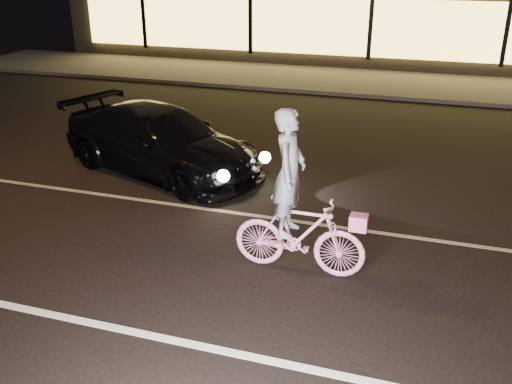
% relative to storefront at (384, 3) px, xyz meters
% --- Properties ---
extents(ground, '(90.00, 90.00, 0.00)m').
position_rel_storefront_xyz_m(ground, '(0.00, -18.97, -2.15)').
color(ground, black).
rests_on(ground, ground).
extents(lane_stripe_near, '(60.00, 0.12, 0.01)m').
position_rel_storefront_xyz_m(lane_stripe_near, '(0.00, -20.47, -2.14)').
color(lane_stripe_near, silver).
rests_on(lane_stripe_near, ground).
extents(lane_stripe_far, '(60.00, 0.10, 0.01)m').
position_rel_storefront_xyz_m(lane_stripe_far, '(0.00, -16.97, -2.14)').
color(lane_stripe_far, gray).
rests_on(lane_stripe_far, ground).
extents(sidewalk, '(30.00, 4.00, 0.12)m').
position_rel_storefront_xyz_m(sidewalk, '(0.00, -5.97, -2.09)').
color(sidewalk, '#383533').
rests_on(sidewalk, ground).
extents(storefront, '(25.40, 8.42, 4.20)m').
position_rel_storefront_xyz_m(storefront, '(0.00, 0.00, 0.00)').
color(storefront, black).
rests_on(storefront, ground).
extents(cyclist, '(1.86, 0.64, 2.34)m').
position_rel_storefront_xyz_m(cyclist, '(0.90, -18.49, -1.32)').
color(cyclist, '#FB3499').
rests_on(cyclist, ground).
extents(sedan, '(4.87, 3.25, 1.31)m').
position_rel_storefront_xyz_m(sedan, '(-2.63, -15.53, -1.49)').
color(sedan, black).
rests_on(sedan, ground).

